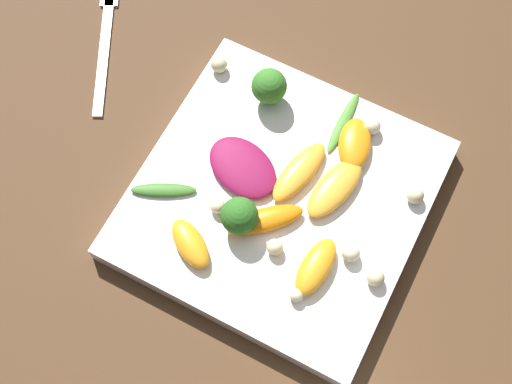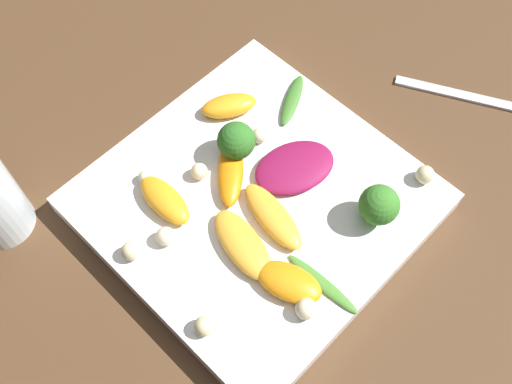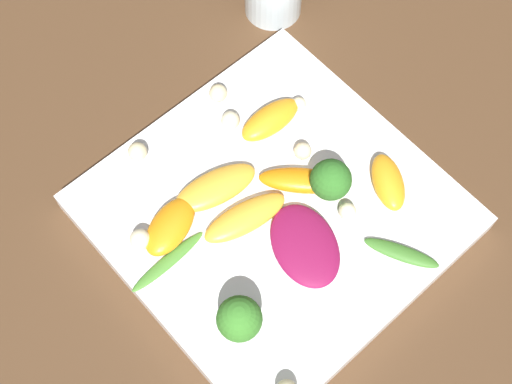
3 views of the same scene
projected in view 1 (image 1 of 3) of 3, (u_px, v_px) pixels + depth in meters
The scene contains 22 objects.
ground_plane at pixel (279, 204), 0.74m from camera, with size 2.40×2.40×0.00m, color #4C331E.
plate at pixel (280, 199), 0.73m from camera, with size 0.28×0.28×0.03m.
fork at pixel (106, 28), 0.82m from camera, with size 0.10×0.18×0.01m.
radicchio_leaf_0 at pixel (243, 167), 0.72m from camera, with size 0.09×0.08×0.01m.
orange_segment_0 at pixel (266, 221), 0.70m from camera, with size 0.07×0.07×0.02m.
orange_segment_1 at pixel (299, 172), 0.72m from camera, with size 0.04×0.08×0.02m.
orange_segment_2 at pixel (355, 144), 0.73m from camera, with size 0.05×0.07×0.02m.
orange_segment_3 at pixel (316, 267), 0.68m from camera, with size 0.03×0.07×0.02m.
orange_segment_4 at pixel (335, 188), 0.71m from camera, with size 0.05×0.08×0.02m.
orange_segment_5 at pixel (190, 244), 0.69m from camera, with size 0.06×0.05×0.02m.
broccoli_floret_0 at pixel (239, 216), 0.68m from camera, with size 0.04×0.04×0.04m.
broccoli_floret_1 at pixel (269, 86), 0.74m from camera, with size 0.04×0.04×0.04m.
arugula_sprig_0 at pixel (343, 123), 0.75m from camera, with size 0.01×0.08×0.00m.
arugula_sprig_1 at pixel (163, 190), 0.72m from camera, with size 0.07×0.04×0.01m.
macadamia_nut_0 at pixel (217, 206), 0.70m from camera, with size 0.02×0.02×0.02m.
macadamia_nut_1 at pixel (376, 277), 0.68m from camera, with size 0.02×0.02×0.02m.
macadamia_nut_2 at pixel (351, 253), 0.68m from camera, with size 0.02×0.02×0.02m.
macadamia_nut_3 at pixel (219, 65), 0.77m from camera, with size 0.02×0.02×0.02m.
macadamia_nut_4 at pixel (415, 195), 0.71m from camera, with size 0.02×0.02×0.02m.
macadamia_nut_5 at pixel (275, 247), 0.69m from camera, with size 0.02×0.02×0.02m.
macadamia_nut_6 at pixel (372, 126), 0.74m from camera, with size 0.02×0.02×0.02m.
macadamia_nut_7 at pixel (296, 295), 0.67m from camera, with size 0.01×0.01×0.01m.
Camera 1 is at (0.11, -0.26, 0.69)m, focal length 50.00 mm.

